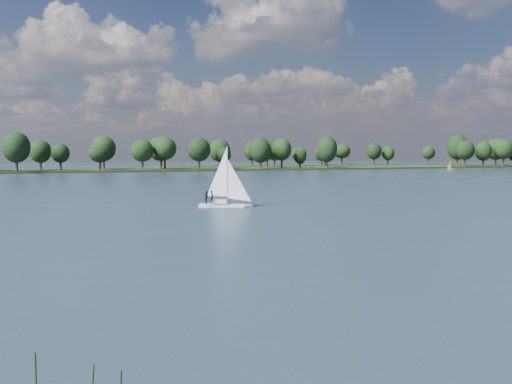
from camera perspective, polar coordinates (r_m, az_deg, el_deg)
ground at (r=121.07m, az=-15.62°, el=0.47°), size 700.00×700.00×0.00m
far_shore at (r=232.53m, az=-19.11°, el=1.95°), size 660.00×40.00×1.50m
far_shore_back at (r=330.27m, az=9.20°, el=2.61°), size 220.00×30.00×1.40m
sailboat at (r=72.75m, az=-3.38°, el=0.29°), size 6.45×4.20×8.28m
dinghy_orange at (r=265.40m, az=18.88°, el=2.38°), size 2.90×2.07×4.31m
treeline at (r=228.66m, az=-19.93°, el=3.93°), size 562.57×74.24×18.68m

